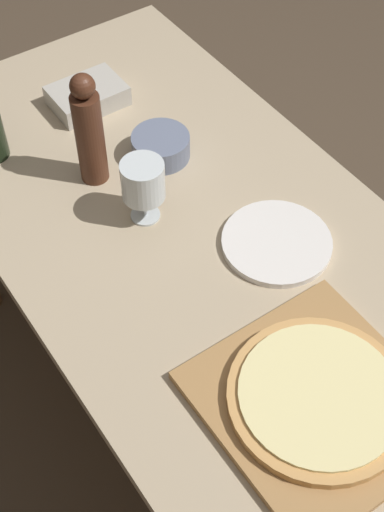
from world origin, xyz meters
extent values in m
plane|color=#4C3D2D|center=(0.00, 0.00, 0.00)|extent=(12.00, 12.00, 0.00)
cube|color=tan|center=(0.00, 0.00, 0.76)|extent=(0.74, 1.72, 0.03)
cylinder|color=brown|center=(0.31, 0.80, 0.37)|extent=(0.06, 0.06, 0.75)
cube|color=#A87A47|center=(-0.05, -0.31, 0.79)|extent=(0.35, 0.36, 0.02)
cylinder|color=tan|center=(-0.05, -0.31, 0.80)|extent=(0.30, 0.30, 0.02)
cylinder|color=beige|center=(-0.05, -0.31, 0.82)|extent=(0.26, 0.26, 0.01)
cylinder|color=#4C2819|center=(-0.09, 0.37, 0.88)|extent=(0.06, 0.06, 0.21)
sphere|color=#4C2819|center=(-0.09, 0.37, 1.01)|extent=(0.05, 0.05, 0.05)
cylinder|color=silver|center=(-0.06, 0.21, 0.78)|extent=(0.06, 0.06, 0.00)
cylinder|color=silver|center=(-0.06, 0.21, 0.81)|extent=(0.01, 0.01, 0.05)
cylinder|color=silver|center=(-0.06, 0.21, 0.88)|extent=(0.09, 0.09, 0.08)
cylinder|color=slate|center=(0.06, 0.34, 0.80)|extent=(0.13, 0.13, 0.05)
cylinder|color=white|center=(0.11, 0.00, 0.78)|extent=(0.22, 0.22, 0.01)
cube|color=#BCB7AD|center=(0.02, 0.59, 0.80)|extent=(0.17, 0.12, 0.05)
camera|label=1|loc=(-0.54, -0.65, 1.84)|focal=50.00mm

